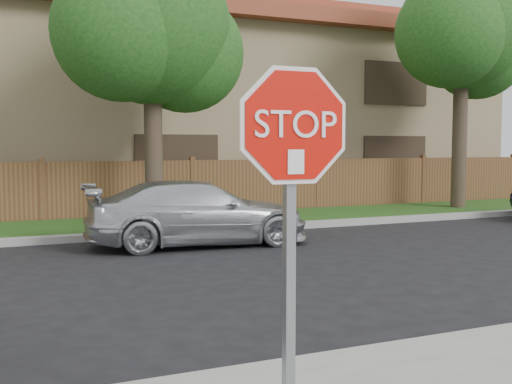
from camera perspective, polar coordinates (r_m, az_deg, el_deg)
name	(u,v)px	position (r m, az deg, el deg)	size (l,w,h in m)	color
far_curb	(53,240)	(13.12, -18.78, -4.31)	(70.00, 0.30, 0.15)	gray
grass_strip	(47,230)	(14.75, -19.25, -3.43)	(70.00, 3.00, 0.12)	#1E4714
fence	(42,193)	(16.26, -19.69, -0.10)	(70.00, 0.12, 1.60)	#54311D
apartment_building	(30,101)	(21.86, -20.74, 8.15)	(35.20, 9.20, 7.20)	#8F7A59
tree_mid	(154,26)	(15.03, -9.71, 15.35)	(4.80, 3.90, 7.35)	#382B21
tree_right	(466,27)	(19.64, 19.37, 14.64)	(4.80, 3.90, 8.20)	#382B21
stop_sign	(293,178)	(3.70, 3.51, 1.35)	(1.01, 0.13, 2.55)	gray
sedan_right	(198,213)	(12.20, -5.52, -1.99)	(1.84, 4.52, 1.31)	silver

